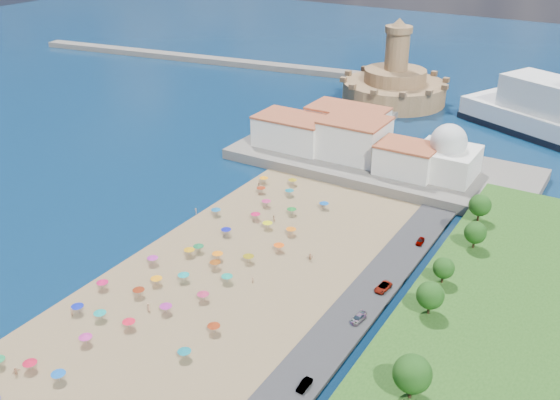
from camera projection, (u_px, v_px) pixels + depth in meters
The scene contains 11 objects.
ground at pixel (205, 272), 134.82m from camera, with size 700.00×700.00×0.00m, color #071938.
terrace at pixel (380, 164), 185.66m from camera, with size 90.00×36.00×3.00m, color #59544C.
jetty at pixel (362, 120), 222.93m from camera, with size 18.00×70.00×2.40m, color #59544C.
breakwater at pixel (216, 61), 303.03m from camera, with size 200.00×7.00×2.60m, color #59544C.
waterfront_buildings at pixel (343, 135), 189.42m from camera, with size 57.00×29.00×11.00m.
domed_building at pixel (447, 156), 171.55m from camera, with size 16.00×16.00×15.00m.
fortress at pixel (394, 85), 243.60m from camera, with size 40.00×40.00×32.40m.
beach_parasols at pixel (169, 284), 126.79m from camera, with size 32.38×117.94×2.20m.
beachgoers at pixel (207, 267), 134.63m from camera, with size 37.37×96.76×1.89m.
parked_cars at pixel (354, 323), 116.63m from camera, with size 2.69×80.65×1.30m.
hillside_trees at pixel (410, 331), 100.90m from camera, with size 12.15×109.69×7.48m.
Camera 1 is at (73.08, -89.35, 73.25)m, focal length 40.00 mm.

